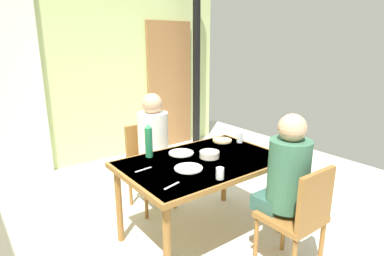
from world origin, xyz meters
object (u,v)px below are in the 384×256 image
object	(u,v)px
person_near_diner	(287,172)
water_bottle_green_near	(149,141)
chair_far_diner	(148,160)
chair_near_diner	(300,215)
dining_table	(203,168)
serving_bowl_center	(209,154)
person_far_diner	(154,137)

from	to	relation	value
person_near_diner	water_bottle_green_near	bearing A→B (deg)	119.22
chair_far_diner	water_bottle_green_near	size ratio (longest dim) A/B	2.94
chair_near_diner	chair_far_diner	size ratio (longest dim) A/B	1.00
dining_table	chair_near_diner	distance (m)	0.85
chair_far_diner	serving_bowl_center	distance (m)	0.84
chair_near_diner	person_near_diner	xyz separation A→B (m)	(0.00, 0.14, 0.28)
chair_near_diner	serving_bowl_center	world-z (taller)	chair_near_diner
dining_table	water_bottle_green_near	bearing A→B (deg)	132.66
person_far_diner	dining_table	bearing A→B (deg)	97.01
chair_near_diner	person_far_diner	world-z (taller)	person_far_diner
dining_table	serving_bowl_center	distance (m)	0.13
chair_far_diner	water_bottle_green_near	world-z (taller)	water_bottle_green_near
chair_far_diner	person_near_diner	distance (m)	1.53
dining_table	chair_far_diner	world-z (taller)	chair_far_diner
chair_near_diner	person_near_diner	size ratio (longest dim) A/B	1.13
chair_near_diner	chair_far_diner	distance (m)	1.64
person_near_diner	person_far_diner	bearing A→B (deg)	103.88
chair_near_diner	person_near_diner	distance (m)	0.31
dining_table	person_far_diner	world-z (taller)	person_far_diner
serving_bowl_center	chair_near_diner	bearing A→B (deg)	-79.03
chair_near_diner	water_bottle_green_near	distance (m)	1.33
water_bottle_green_near	person_near_diner	bearing A→B (deg)	-60.78
person_far_diner	water_bottle_green_near	size ratio (longest dim) A/B	2.60
water_bottle_green_near	person_far_diner	bearing A→B (deg)	53.53
person_near_diner	chair_far_diner	bearing A→B (deg)	102.64
person_near_diner	person_far_diner	size ratio (longest dim) A/B	1.00
person_far_diner	water_bottle_green_near	bearing A→B (deg)	53.53
chair_near_diner	water_bottle_green_near	size ratio (longest dim) A/B	2.94
chair_far_diner	person_far_diner	bearing A→B (deg)	90.00
chair_far_diner	person_near_diner	world-z (taller)	person_near_diner
person_far_diner	water_bottle_green_near	xyz separation A→B (m)	(-0.24, -0.32, 0.09)
person_far_diner	serving_bowl_center	bearing A→B (deg)	104.71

